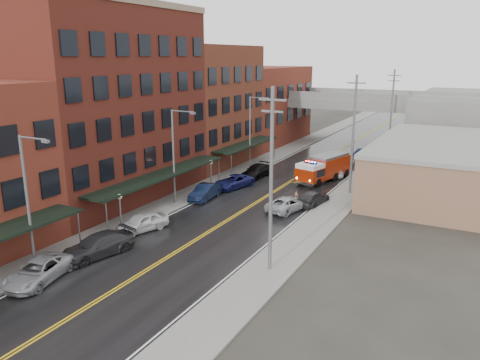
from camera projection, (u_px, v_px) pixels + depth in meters
The scene contains 32 objects.
road at pixel (266, 197), 47.01m from camera, with size 11.00×160.00×0.02m, color black.
sidewalk_left at pixel (204, 187), 50.28m from camera, with size 3.00×160.00×0.15m, color slate.
sidewalk_right at pixel (336, 207), 43.70m from camera, with size 3.00×160.00×0.15m, color slate.
curb_left at pixel (217, 189), 49.53m from camera, with size 0.30×160.00×0.15m, color gray.
curb_right at pixel (320, 204), 44.45m from camera, with size 0.30×160.00×0.15m, color gray.
brick_building_b at pixel (110, 107), 44.69m from camera, with size 9.00×20.00×18.00m, color #531D16.
brick_building_c at pixel (207, 106), 60.04m from camera, with size 9.00×15.00×15.00m, color brown.
brick_building_far at pixel (264, 105), 75.39m from camera, with size 9.00×20.00×12.00m, color maroon.
tan_building at pixel (449, 170), 47.71m from camera, with size 14.00×22.00×5.00m, color #946A4F.
right_far_block at pixel (480, 121), 72.07m from camera, with size 18.00×30.00×8.00m, color slate.
awning_1 at pixel (162, 175), 43.63m from camera, with size 2.60×18.00×3.09m.
awning_2 at pixel (247, 144), 58.59m from camera, with size 2.60×13.00×3.09m.
globe_lamp_1 at pixel (120, 204), 37.33m from camera, with size 0.44×0.44×3.12m.
globe_lamp_2 at pixel (211, 168), 49.30m from camera, with size 0.44×0.44×3.12m.
street_lamp_0 at pixel (29, 195), 29.81m from camera, with size 2.64×0.22×9.00m.
street_lamp_1 at pixel (175, 151), 43.49m from camera, with size 2.64×0.22×9.00m.
street_lamp_2 at pixel (252, 128), 57.17m from camera, with size 2.64×0.22×9.00m.
utility_pole_0 at pixel (271, 178), 29.32m from camera, with size 1.80×0.24×12.00m.
utility_pole_1 at pixel (353, 133), 46.42m from camera, with size 1.80×0.24×12.00m.
utility_pole_2 at pixel (391, 112), 63.52m from camera, with size 1.80×0.24×12.00m.
overpass at pixel (352, 107), 72.83m from camera, with size 40.00×10.00×7.50m.
fire_truck at pixel (323, 168), 52.67m from camera, with size 4.61×8.23×2.87m.
parked_car_left_2 at pixel (38, 271), 29.27m from camera, with size 2.28×4.95×1.38m, color #94969B.
parked_car_left_3 at pixel (98, 245), 33.02m from camera, with size 2.19×5.39×1.57m, color #29292C.
parked_car_left_4 at pixel (142, 222), 37.74m from camera, with size 1.76×4.38×1.49m, color silver.
parked_car_left_5 at pixel (205, 192), 46.12m from camera, with size 1.56×4.48×1.48m, color black.
parked_car_left_6 at pixel (233, 182), 50.11m from camera, with size 2.26×4.91×1.36m, color #161A54.
parked_car_left_7 at pixel (257, 171), 54.53m from camera, with size 2.03×5.00×1.45m, color black.
parked_car_right_0 at pixel (288, 204), 42.71m from camera, with size 2.21×4.79×1.33m, color #ABAEB3.
parked_car_right_1 at pixel (313, 198), 44.42m from camera, with size 1.85×4.56×1.32m, color #28282B.
parked_car_right_2 at pixel (335, 169), 55.28m from camera, with size 1.86×4.62×1.57m, color silver.
parked_car_right_3 at pixel (366, 154), 63.59m from camera, with size 1.66×4.76×1.57m, color black.
Camera 1 is at (18.68, -11.00, 13.77)m, focal length 35.00 mm.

